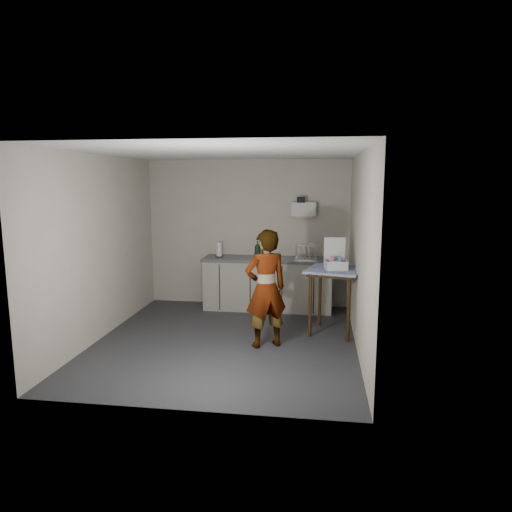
# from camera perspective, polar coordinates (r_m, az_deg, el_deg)

# --- Properties ---
(ground) EXTENTS (4.00, 4.00, 0.00)m
(ground) POSITION_cam_1_polar(r_m,az_deg,el_deg) (6.56, -3.74, -10.51)
(ground) COLOR #2C2D31
(ground) RESTS_ON ground
(wall_back) EXTENTS (3.60, 0.02, 2.60)m
(wall_back) POSITION_cam_1_polar(r_m,az_deg,el_deg) (8.18, -1.05, 2.85)
(wall_back) COLOR beige
(wall_back) RESTS_ON ground
(wall_right) EXTENTS (0.02, 4.00, 2.60)m
(wall_right) POSITION_cam_1_polar(r_m,az_deg,el_deg) (6.13, 12.74, 0.43)
(wall_right) COLOR beige
(wall_right) RESTS_ON ground
(wall_left) EXTENTS (0.02, 4.00, 2.60)m
(wall_left) POSITION_cam_1_polar(r_m,az_deg,el_deg) (6.83, -18.75, 1.05)
(wall_left) COLOR beige
(wall_left) RESTS_ON ground
(ceiling) EXTENTS (3.60, 4.00, 0.01)m
(ceiling) POSITION_cam_1_polar(r_m,az_deg,el_deg) (6.18, -4.01, 12.75)
(ceiling) COLOR white
(ceiling) RESTS_ON wall_back
(kitchen_counter) EXTENTS (2.24, 0.62, 0.91)m
(kitchen_counter) POSITION_cam_1_polar(r_m,az_deg,el_deg) (7.99, 1.49, -3.66)
(kitchen_counter) COLOR black
(kitchen_counter) RESTS_ON ground
(wall_shelf) EXTENTS (0.42, 0.18, 0.37)m
(wall_shelf) POSITION_cam_1_polar(r_m,az_deg,el_deg) (7.98, 6.01, 5.86)
(wall_shelf) COLOR white
(wall_shelf) RESTS_ON ground
(side_table) EXTENTS (0.92, 0.92, 0.97)m
(side_table) POSITION_cam_1_polar(r_m,az_deg,el_deg) (6.73, 9.76, -2.62)
(side_table) COLOR #3D230D
(side_table) RESTS_ON ground
(standing_man) EXTENTS (0.70, 0.61, 1.60)m
(standing_man) POSITION_cam_1_polar(r_m,az_deg,el_deg) (6.12, 1.24, -4.12)
(standing_man) COLOR #B2A593
(standing_man) RESTS_ON ground
(soap_bottle) EXTENTS (0.13, 0.14, 0.30)m
(soap_bottle) POSITION_cam_1_polar(r_m,az_deg,el_deg) (7.83, 0.20, 0.80)
(soap_bottle) COLOR black
(soap_bottle) RESTS_ON kitchen_counter
(soda_can) EXTENTS (0.07, 0.07, 0.14)m
(soda_can) POSITION_cam_1_polar(r_m,az_deg,el_deg) (7.94, 1.00, 0.33)
(soda_can) COLOR red
(soda_can) RESTS_ON kitchen_counter
(dark_bottle) EXTENTS (0.06, 0.06, 0.22)m
(dark_bottle) POSITION_cam_1_polar(r_m,az_deg,el_deg) (7.88, 0.17, 0.56)
(dark_bottle) COLOR black
(dark_bottle) RESTS_ON kitchen_counter
(paper_towel) EXTENTS (0.15, 0.15, 0.26)m
(paper_towel) POSITION_cam_1_polar(r_m,az_deg,el_deg) (8.03, -4.61, 0.78)
(paper_towel) COLOR black
(paper_towel) RESTS_ON kitchen_counter
(dish_rack) EXTENTS (0.37, 0.28, 0.26)m
(dish_rack) POSITION_cam_1_polar(r_m,az_deg,el_deg) (7.79, 6.19, 0.01)
(dish_rack) COLOR silver
(dish_rack) RESTS_ON kitchen_counter
(bakery_box) EXTENTS (0.35, 0.36, 0.44)m
(bakery_box) POSITION_cam_1_polar(r_m,az_deg,el_deg) (6.70, 9.92, -0.74)
(bakery_box) COLOR white
(bakery_box) RESTS_ON side_table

